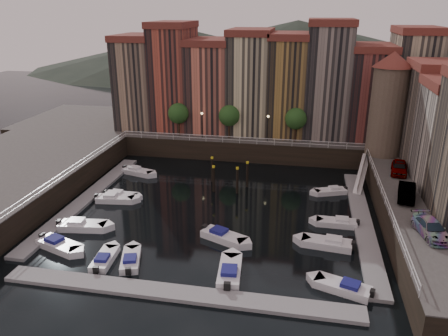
% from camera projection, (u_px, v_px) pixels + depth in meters
% --- Properties ---
extents(ground, '(200.00, 200.00, 0.00)m').
position_uv_depth(ground, '(218.00, 207.00, 51.24)').
color(ground, black).
rests_on(ground, ground).
extents(quay_far, '(80.00, 20.00, 3.00)m').
position_uv_depth(quay_far, '(249.00, 135.00, 74.67)').
color(quay_far, black).
rests_on(quay_far, ground).
extents(dock_left, '(2.00, 28.00, 0.35)m').
position_uv_depth(dock_left, '(86.00, 198.00, 53.12)').
color(dock_left, gray).
rests_on(dock_left, ground).
extents(dock_right, '(2.00, 28.00, 0.35)m').
position_uv_depth(dock_right, '(362.00, 221.00, 47.40)').
color(dock_right, gray).
rests_on(dock_right, ground).
extents(dock_near, '(30.00, 2.00, 0.35)m').
position_uv_depth(dock_near, '(177.00, 293.00, 35.52)').
color(dock_near, gray).
rests_on(dock_near, ground).
extents(mountains, '(145.00, 100.00, 18.00)m').
position_uv_depth(mountains, '(287.00, 51.00, 149.54)').
color(mountains, '#2D382D').
rests_on(mountains, ground).
extents(far_terrace, '(48.70, 10.30, 17.50)m').
position_uv_depth(far_terrace, '(268.00, 82.00, 68.51)').
color(far_terrace, '#94785E').
rests_on(far_terrace, quay_far).
extents(corner_tower, '(5.20, 5.20, 13.80)m').
position_uv_depth(corner_tower, '(388.00, 103.00, 57.54)').
color(corner_tower, '#6B5B4C').
rests_on(corner_tower, quay_right).
extents(promenade_trees, '(21.20, 3.20, 5.20)m').
position_uv_depth(promenade_trees, '(233.00, 116.00, 65.96)').
color(promenade_trees, black).
rests_on(promenade_trees, quay_far).
extents(street_lamps, '(10.36, 0.36, 4.18)m').
position_uv_depth(street_lamps, '(235.00, 122.00, 65.22)').
color(street_lamps, black).
rests_on(street_lamps, quay_far).
extents(railings, '(36.08, 34.04, 0.52)m').
position_uv_depth(railings, '(226.00, 163.00, 54.43)').
color(railings, white).
rests_on(railings, ground).
extents(gangway, '(2.78, 8.32, 3.73)m').
position_uv_depth(gangway, '(362.00, 172.00, 56.77)').
color(gangway, white).
rests_on(gangway, ground).
extents(mooring_pilings, '(5.22, 3.67, 3.78)m').
position_uv_depth(mooring_pilings, '(227.00, 176.00, 56.03)').
color(mooring_pilings, black).
rests_on(mooring_pilings, ground).
extents(boat_left_0, '(5.17, 3.36, 1.17)m').
position_uv_depth(boat_left_0, '(59.00, 245.00, 42.30)').
color(boat_left_0, silver).
rests_on(boat_left_0, ground).
extents(boat_left_1, '(5.35, 2.53, 1.20)m').
position_uv_depth(boat_left_1, '(82.00, 226.00, 45.98)').
color(boat_left_1, silver).
rests_on(boat_left_1, ground).
extents(boat_left_2, '(4.86, 2.26, 1.09)m').
position_uv_depth(boat_left_2, '(115.00, 199.00, 52.54)').
color(boat_left_2, silver).
rests_on(boat_left_2, ground).
extents(boat_left_3, '(4.31, 1.66, 0.99)m').
position_uv_depth(boat_left_3, '(120.00, 195.00, 53.58)').
color(boat_left_3, silver).
rests_on(boat_left_3, ground).
extents(boat_left_4, '(4.96, 2.93, 1.11)m').
position_uv_depth(boat_left_4, '(138.00, 172.00, 61.21)').
color(boat_left_4, silver).
rests_on(boat_left_4, ground).
extents(boat_right_0, '(4.94, 3.16, 1.11)m').
position_uv_depth(boat_right_0, '(344.00, 287.00, 35.92)').
color(boat_right_0, silver).
rests_on(boat_right_0, ground).
extents(boat_right_1, '(5.20, 2.38, 1.17)m').
position_uv_depth(boat_right_1, '(328.00, 243.00, 42.58)').
color(boat_right_1, silver).
rests_on(boat_right_1, ground).
extents(boat_right_2, '(4.50, 1.68, 1.03)m').
position_uv_depth(boat_right_2, '(337.00, 223.00, 46.75)').
color(boat_right_2, silver).
rests_on(boat_right_2, ground).
extents(boat_right_4, '(4.26, 2.83, 0.96)m').
position_uv_depth(boat_right_4, '(331.00, 191.00, 54.79)').
color(boat_right_4, silver).
rests_on(boat_right_4, ground).
extents(boat_near_0, '(1.94, 4.43, 1.00)m').
position_uv_depth(boat_near_0, '(104.00, 259.00, 40.01)').
color(boat_near_0, silver).
rests_on(boat_near_0, ground).
extents(boat_near_1, '(2.75, 4.56, 1.02)m').
position_uv_depth(boat_near_1, '(131.00, 260.00, 39.87)').
color(boat_near_1, silver).
rests_on(boat_near_1, ground).
extents(boat_near_2, '(2.36, 5.35, 1.21)m').
position_uv_depth(boat_near_2, '(230.00, 272.00, 37.95)').
color(boat_near_2, silver).
rests_on(boat_near_2, ground).
extents(car_a, '(2.55, 4.76, 1.54)m').
position_uv_depth(car_a, '(399.00, 168.00, 52.73)').
color(car_a, gray).
rests_on(car_a, quay_right).
extents(car_b, '(2.48, 4.93, 1.55)m').
position_uv_depth(car_b, '(407.00, 193.00, 45.69)').
color(car_b, gray).
rests_on(car_b, quay_right).
extents(car_c, '(2.98, 5.25, 1.43)m').
position_uv_depth(car_c, '(431.00, 229.00, 38.33)').
color(car_c, gray).
rests_on(car_c, quay_right).
extents(boat_extra_689, '(5.09, 3.62, 1.16)m').
position_uv_depth(boat_extra_689, '(223.00, 236.00, 43.86)').
color(boat_extra_689, silver).
rests_on(boat_extra_689, ground).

